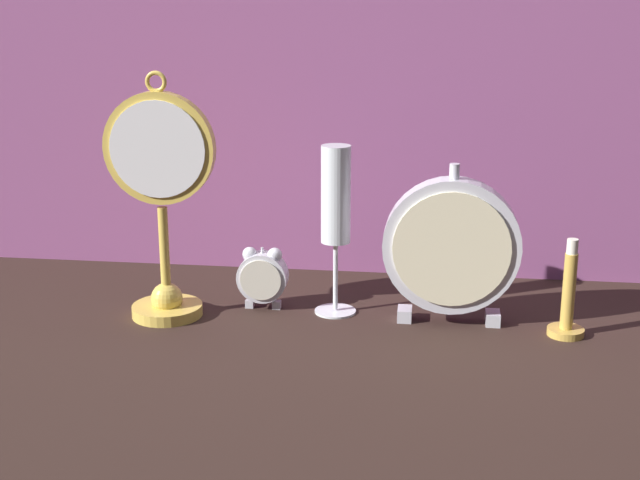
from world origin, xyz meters
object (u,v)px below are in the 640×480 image
(alarm_clock_twin_bell, at_px, (263,275))
(mantel_clock_silver, at_px, (451,247))
(pocket_watch_on_stand, at_px, (162,204))
(champagne_flute, at_px, (336,207))
(brass_candlestick, at_px, (568,305))

(alarm_clock_twin_bell, bearing_deg, mantel_clock_silver, -4.71)
(pocket_watch_on_stand, bearing_deg, mantel_clock_silver, 3.60)
(alarm_clock_twin_bell, xyz_separation_m, mantel_clock_silver, (0.27, -0.02, 0.06))
(champagne_flute, xyz_separation_m, brass_candlestick, (0.32, -0.05, -0.11))
(pocket_watch_on_stand, distance_m, champagne_flute, 0.24)
(alarm_clock_twin_bell, distance_m, mantel_clock_silver, 0.28)
(pocket_watch_on_stand, height_order, mantel_clock_silver, pocket_watch_on_stand)
(mantel_clock_silver, relative_size, brass_candlestick, 1.67)
(alarm_clock_twin_bell, relative_size, champagne_flute, 0.38)
(pocket_watch_on_stand, bearing_deg, champagne_flute, 10.76)
(mantel_clock_silver, height_order, champagne_flute, champagne_flute)
(alarm_clock_twin_bell, height_order, champagne_flute, champagne_flute)
(champagne_flute, height_order, brass_candlestick, champagne_flute)
(champagne_flute, bearing_deg, mantel_clock_silver, -7.02)
(brass_candlestick, bearing_deg, champagne_flute, 171.57)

